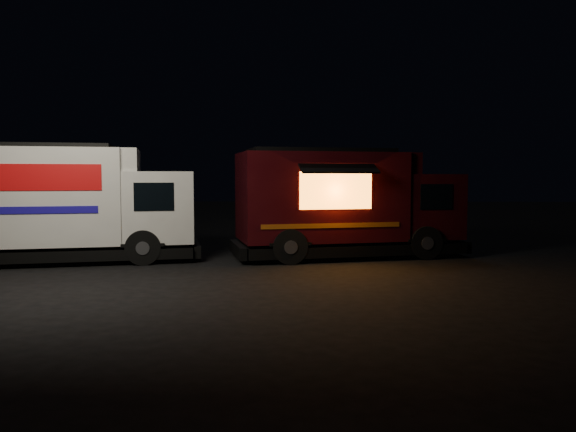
% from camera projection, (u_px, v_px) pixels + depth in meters
% --- Properties ---
extents(ground, '(80.00, 80.00, 0.00)m').
position_uv_depth(ground, '(230.00, 267.00, 14.94)').
color(ground, black).
rests_on(ground, ground).
extents(white_truck, '(7.70, 4.19, 3.32)m').
position_uv_depth(white_truck, '(68.00, 203.00, 15.91)').
color(white_truck, silver).
rests_on(white_truck, ground).
extents(red_truck, '(7.37, 4.24, 3.23)m').
position_uv_depth(red_truck, '(348.00, 203.00, 16.96)').
color(red_truck, '#33090C').
rests_on(red_truck, ground).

